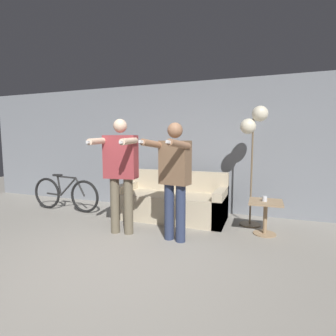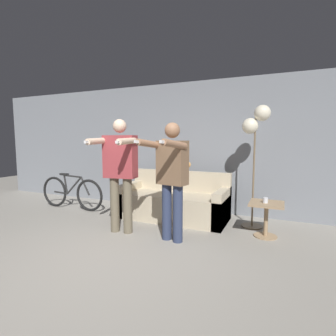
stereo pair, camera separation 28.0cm
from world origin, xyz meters
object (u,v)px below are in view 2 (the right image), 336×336
Objects in this scene: couch at (174,203)px; person_right at (171,174)px; cat at (182,167)px; person_left at (120,167)px; bicycle at (71,193)px; cup at (265,200)px; floor_lamp at (256,129)px; side_table at (266,212)px.

person_right is at bearing -69.22° from couch.
person_left is at bearing -109.71° from cat.
person_right is 2.81m from bicycle.
floor_lamp is at bearing 117.03° from cup.
floor_lamp is at bearing 120.29° from side_table.
bicycle is at bearing 179.01° from side_table.
floor_lamp is (1.86, 1.11, 0.59)m from person_left.
cup is at bearing 11.67° from person_left.
person_left is at bearing -113.98° from couch.
cat reaches higher than bicycle.
couch is 1.66m from side_table.
side_table is (2.09, 0.72, -0.65)m from person_left.
couch is 24.91× the size of cup.
floor_lamp reaches higher than side_table.
couch is at bearing 167.95° from cup.
person_left is at bearing -169.54° from person_right.
floor_lamp is 1.33m from side_table.
cat is (0.49, 1.37, -0.10)m from person_left.
floor_lamp is 1.16m from cup.
floor_lamp is (1.00, 1.11, 0.65)m from person_right.
floor_lamp reaches higher than person_left.
floor_lamp is at bearing 5.10° from bicycle.
person_left is at bearing -149.24° from floor_lamp.
side_table is (1.60, -0.65, -0.55)m from cat.
floor_lamp is at bearing 2.70° from couch.
floor_lamp is 25.28× the size of cup.
bicycle is at bearing 173.89° from person_right.
couch is 1.67m from cup.
person_right is 1.46m from cup.
side_table is (1.23, 0.72, -0.60)m from person_right.
bicycle reaches higher than side_table.
side_table is (0.23, -0.39, -1.25)m from floor_lamp.
couch is at bearing 59.04° from person_left.
couch is 1.94m from floor_lamp.
person_right is 1.42m from cat.
cup reaches higher than side_table.
person_left is 1.04× the size of person_right.
person_right is 3.25× the size of side_table.
side_table is at bearing -0.99° from bicycle.
cup is (-0.02, -0.02, 0.18)m from side_table.
couch is 1.36m from person_left.
person_left reaches higher than bicycle.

